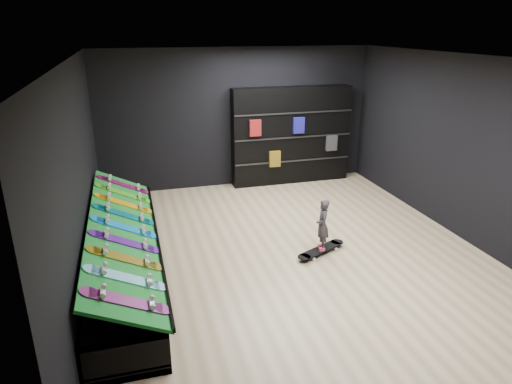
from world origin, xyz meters
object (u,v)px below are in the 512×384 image
object	(u,v)px
back_shelving	(291,136)
display_rack	(124,258)
floor_skateboard	(321,251)
child	(322,234)

from	to	relation	value
back_shelving	display_rack	bearing A→B (deg)	-138.51
display_rack	back_shelving	size ratio (longest dim) A/B	1.66
floor_skateboard	child	distance (m)	0.30
display_rack	child	bearing A→B (deg)	-3.92
display_rack	floor_skateboard	bearing A→B (deg)	-3.92
back_shelving	floor_skateboard	size ratio (longest dim) A/B	2.76
display_rack	floor_skateboard	distance (m)	3.03
back_shelving	floor_skateboard	bearing A→B (deg)	-101.89
back_shelving	floor_skateboard	distance (m)	3.75
back_shelving	child	size ratio (longest dim) A/B	5.45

